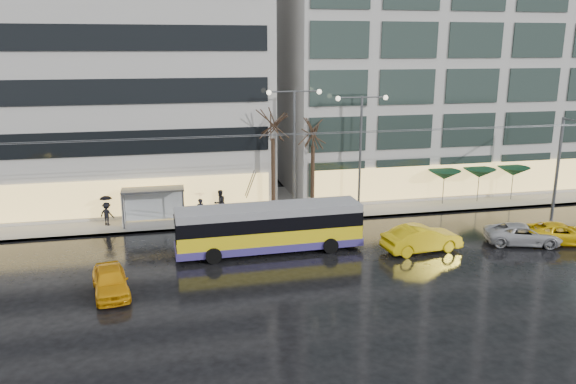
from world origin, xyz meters
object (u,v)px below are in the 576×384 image
object	(u,v)px
bus_shelter	(148,198)
street_lamp_near	(294,135)
trolleybus	(269,229)
taxi_a	(110,281)

from	to	relation	value
bus_shelter	street_lamp_near	size ratio (longest dim) A/B	0.47
bus_shelter	street_lamp_near	distance (m)	11.14
trolleybus	street_lamp_near	distance (m)	8.88
street_lamp_near	taxi_a	bearing A→B (deg)	-137.01
trolleybus	bus_shelter	bearing A→B (deg)	136.78
street_lamp_near	bus_shelter	bearing A→B (deg)	-179.37
trolleybus	taxi_a	xyz separation A→B (m)	(-8.90, -4.28, -0.70)
trolleybus	taxi_a	size ratio (longest dim) A/B	2.74
trolleybus	taxi_a	bearing A→B (deg)	-154.34
trolleybus	street_lamp_near	size ratio (longest dim) A/B	1.25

